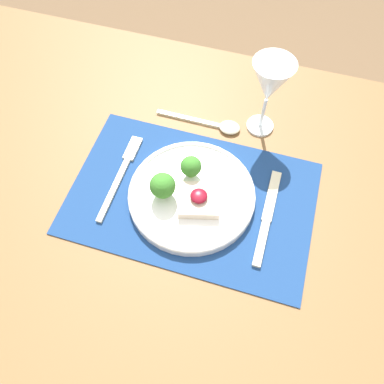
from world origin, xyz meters
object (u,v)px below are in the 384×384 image
(dinner_plate, at_px, (191,193))
(spoon, at_px, (218,125))
(wine_glass_near, at_px, (270,84))
(knife, at_px, (266,223))
(fork, at_px, (122,171))

(dinner_plate, relative_size, spoon, 1.30)
(spoon, bearing_deg, wine_glass_near, 13.45)
(knife, bearing_deg, fork, 172.98)
(dinner_plate, relative_size, knife, 1.19)
(fork, bearing_deg, spoon, 45.50)
(dinner_plate, height_order, spoon, dinner_plate)
(dinner_plate, height_order, fork, dinner_plate)
(fork, distance_m, wine_glass_near, 0.35)
(fork, bearing_deg, dinner_plate, -8.41)
(knife, distance_m, spoon, 0.26)
(spoon, bearing_deg, dinner_plate, -95.27)
(dinner_plate, distance_m, knife, 0.16)
(dinner_plate, bearing_deg, spoon, 88.26)
(knife, distance_m, wine_glass_near, 0.28)
(dinner_plate, relative_size, wine_glass_near, 1.40)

